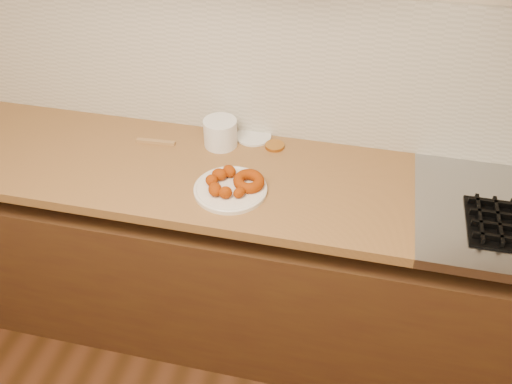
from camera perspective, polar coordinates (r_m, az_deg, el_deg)
wall_back at (r=2.07m, az=4.41°, el=16.50°), size 4.00×0.02×2.70m
base_cabinet at (r=2.38m, az=2.03°, el=-8.46°), size 3.60×0.60×0.77m
butcher_block at (r=2.22m, az=-14.34°, el=3.18°), size 2.30×0.62×0.04m
backsplash at (r=2.12m, az=4.16°, el=12.64°), size 3.60×0.02×0.60m
donut_plate at (r=1.97m, az=-2.71°, el=0.26°), size 0.27×0.27×0.02m
ring_donut at (r=1.96m, az=-0.78°, el=1.15°), size 0.17×0.17×0.05m
fried_dough_chunks at (r=1.96m, az=-3.57°, el=1.01°), size 0.17×0.18×0.05m
plastic_tub at (r=2.19m, az=-3.76°, el=6.24°), size 0.18×0.18×0.11m
tub_lid at (r=2.26m, az=-0.26°, el=5.90°), size 0.17×0.17×0.01m
brass_jar_lid at (r=2.20m, az=1.98°, el=4.88°), size 0.09×0.09×0.01m
wooden_utensil at (r=2.26m, az=-10.49°, el=5.23°), size 0.16×0.03×0.01m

